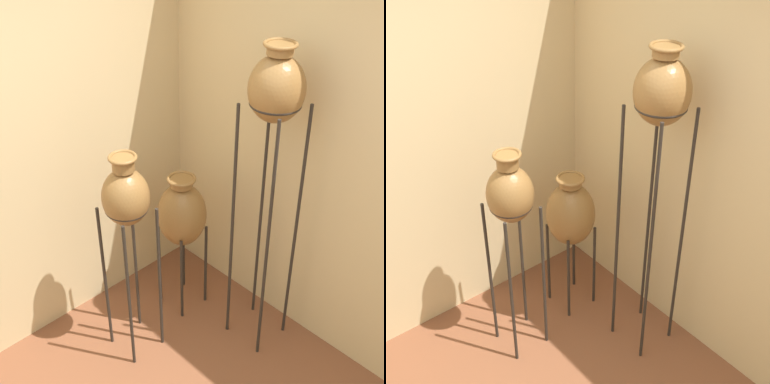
# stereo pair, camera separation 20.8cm
# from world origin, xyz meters

# --- Properties ---
(vase_stand_tall) EXTENTS (0.30, 0.30, 2.02)m
(vase_stand_tall) POSITION_xyz_m (1.35, 0.57, 1.72)
(vase_stand_tall) COLOR #28231E
(vase_stand_tall) RESTS_ON ground_plane
(vase_stand_medium) EXTENTS (0.27, 0.27, 1.44)m
(vase_stand_medium) POSITION_xyz_m (0.68, 1.05, 1.15)
(vase_stand_medium) COLOR #28231E
(vase_stand_medium) RESTS_ON ground_plane
(vase_stand_short) EXTENTS (0.33, 0.33, 1.06)m
(vase_stand_short) POSITION_xyz_m (1.18, 1.13, 0.77)
(vase_stand_short) COLOR #28231E
(vase_stand_short) RESTS_ON ground_plane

